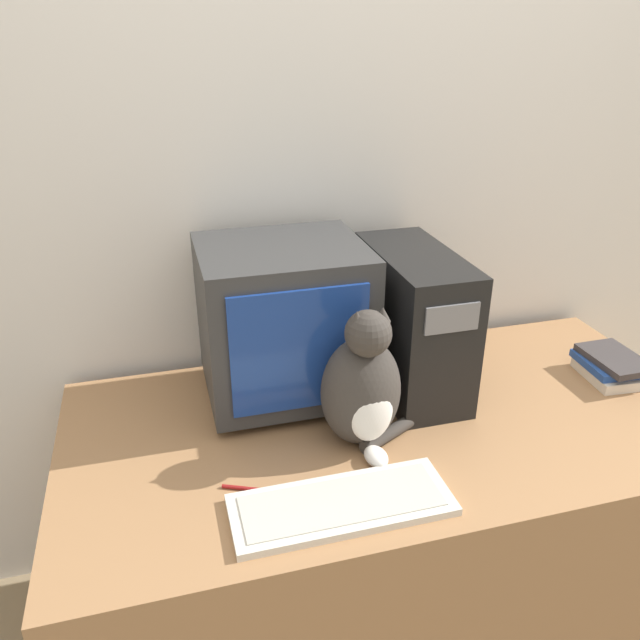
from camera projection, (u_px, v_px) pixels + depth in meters
name	position (u px, v px, depth m)	size (l,w,h in m)	color
wall_back	(343.00, 175.00, 1.80)	(7.00, 0.05, 2.50)	silver
desk	(388.00, 524.00, 1.77)	(1.69, 0.83, 0.72)	#9E7047
crt_monitor	(284.00, 321.00, 1.64)	(0.42, 0.37, 0.43)	#333333
computer_tower	(413.00, 321.00, 1.70)	(0.20, 0.44, 0.39)	black
keyboard	(342.00, 505.00, 1.32)	(0.47, 0.18, 0.02)	silver
cat	(363.00, 388.00, 1.47)	(0.30, 0.23, 0.37)	#38332D
book_stack	(612.00, 366.00, 1.80)	(0.17, 0.20, 0.07)	beige
pen	(257.00, 490.00, 1.37)	(0.15, 0.07, 0.01)	maroon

